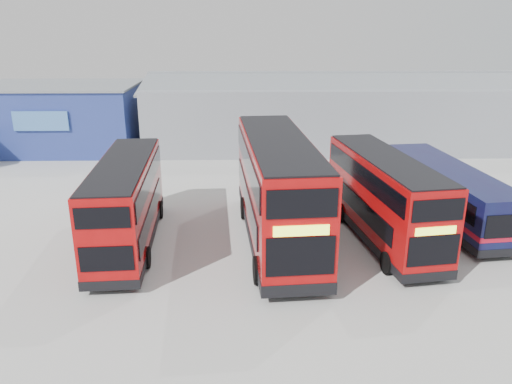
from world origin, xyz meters
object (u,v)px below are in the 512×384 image
(maintenance_shed, at_px, (331,111))
(single_decker_blue, at_px, (447,194))
(office_block, at_px, (61,117))
(double_decker_centre, at_px, (278,191))
(double_decker_right, at_px, (383,199))
(double_decker_left, at_px, (126,205))

(maintenance_shed, bearing_deg, single_decker_blue, -80.28)
(office_block, bearing_deg, single_decker_blue, -32.42)
(double_decker_centre, relative_size, single_decker_blue, 1.12)
(maintenance_shed, distance_m, single_decker_blue, 18.23)
(double_decker_right, bearing_deg, double_decker_left, 173.67)
(office_block, distance_m, double_decker_left, 20.99)
(maintenance_shed, distance_m, double_decker_right, 20.42)
(double_decker_centre, bearing_deg, maintenance_shed, 69.54)
(office_block, bearing_deg, double_decker_left, -63.56)
(office_block, distance_m, double_decker_centre, 24.51)
(double_decker_left, relative_size, double_decker_right, 0.98)
(double_decker_left, distance_m, single_decker_blue, 16.00)
(office_block, xyz_separation_m, single_decker_blue, (25.07, -15.92, -1.19))
(single_decker_blue, bearing_deg, double_decker_left, 4.14)
(maintenance_shed, height_order, double_decker_left, maintenance_shed)
(double_decker_left, distance_m, double_decker_right, 11.73)
(double_decker_left, bearing_deg, double_decker_right, 178.32)
(double_decker_centre, bearing_deg, double_decker_right, -4.15)
(maintenance_shed, xyz_separation_m, double_decker_centre, (-5.82, -20.43, -0.17))
(double_decker_right, bearing_deg, office_block, 130.59)
(single_decker_blue, bearing_deg, double_decker_right, 25.45)
(office_block, relative_size, single_decker_blue, 1.17)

